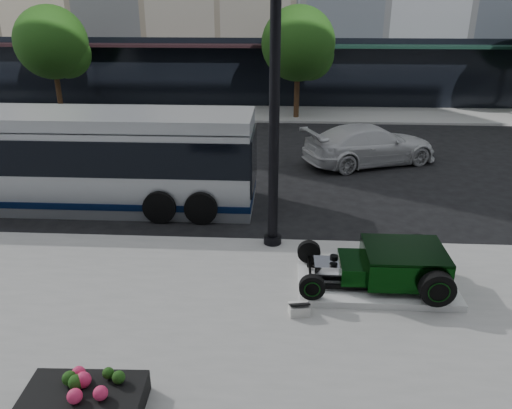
# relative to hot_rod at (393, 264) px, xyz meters

# --- Properties ---
(ground) EXTENTS (120.00, 120.00, 0.00)m
(ground) POSITION_rel_hot_rod_xyz_m (-2.81, 4.25, -0.70)
(ground) COLOR black
(ground) RESTS_ON ground
(sidewalk_far) EXTENTS (70.00, 4.00, 0.12)m
(sidewalk_far) POSITION_rel_hot_rod_xyz_m (-2.81, 18.25, -0.64)
(sidewalk_far) COLOR gray
(sidewalk_far) RESTS_ON ground
(street_trees) EXTENTS (29.80, 3.80, 5.70)m
(street_trees) POSITION_rel_hot_rod_xyz_m (-1.66, 17.32, 3.07)
(street_trees) COLOR black
(street_trees) RESTS_ON sidewalk_far
(display_plinth) EXTENTS (3.40, 1.80, 0.15)m
(display_plinth) POSITION_rel_hot_rod_xyz_m (-0.33, -0.00, -0.50)
(display_plinth) COLOR silver
(display_plinth) RESTS_ON sidewalk_near
(hot_rod) EXTENTS (3.22, 2.00, 0.81)m
(hot_rod) POSITION_rel_hot_rod_xyz_m (0.00, 0.00, 0.00)
(hot_rod) COLOR black
(hot_rod) RESTS_ON display_plinth
(info_plaque) EXTENTS (0.45, 0.37, 0.31)m
(info_plaque) POSITION_rel_hot_rod_xyz_m (-2.05, -1.14, -0.45)
(info_plaque) COLOR silver
(info_plaque) RESTS_ON sidewalk_near
(lamppost) EXTENTS (0.46, 0.46, 8.29)m
(lamppost) POSITION_rel_hot_rod_xyz_m (-2.67, 2.02, 3.25)
(lamppost) COLOR black
(lamppost) RESTS_ON sidewalk_near
(flower_planter) EXTENTS (1.86, 0.97, 0.59)m
(flower_planter) POSITION_rel_hot_rod_xyz_m (-5.40, -3.84, -0.36)
(flower_planter) COLOR black
(flower_planter) RESTS_ON sidewalk_near
(transit_bus) EXTENTS (12.12, 2.88, 2.92)m
(transit_bus) POSITION_rel_hot_rod_xyz_m (-9.34, 4.71, 0.79)
(transit_bus) COLOR #A6ABB0
(transit_bus) RESTS_ON ground
(white_sedan) EXTENTS (5.72, 3.99, 1.54)m
(white_sedan) POSITION_rel_hot_rod_xyz_m (0.94, 9.45, 0.07)
(white_sedan) COLOR silver
(white_sedan) RESTS_ON ground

